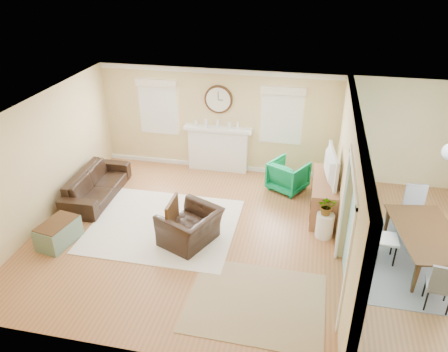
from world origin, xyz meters
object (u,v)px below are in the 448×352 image
at_px(green_chair, 288,176).
at_px(eames_chair, 190,227).
at_px(credenza, 324,196).
at_px(dining_table, 426,247).
at_px(sofa, 97,185).

bearing_deg(green_chair, eames_chair, 84.94).
xyz_separation_m(green_chair, credenza, (0.83, -0.88, 0.04)).
distance_m(eames_chair, credenza, 2.98).
height_order(credenza, dining_table, credenza).
relative_size(eames_chair, dining_table, 0.57).
relative_size(sofa, eames_chair, 2.01).
distance_m(eames_chair, dining_table, 4.34).
distance_m(green_chair, credenza, 1.21).
relative_size(credenza, dining_table, 0.85).
bearing_deg(green_chair, sofa, 45.15).
relative_size(eames_chair, credenza, 0.67).
distance_m(green_chair, dining_table, 3.45).
distance_m(credenza, dining_table, 2.26).
bearing_deg(sofa, dining_table, -99.82).
height_order(eames_chair, dining_table, eames_chair).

